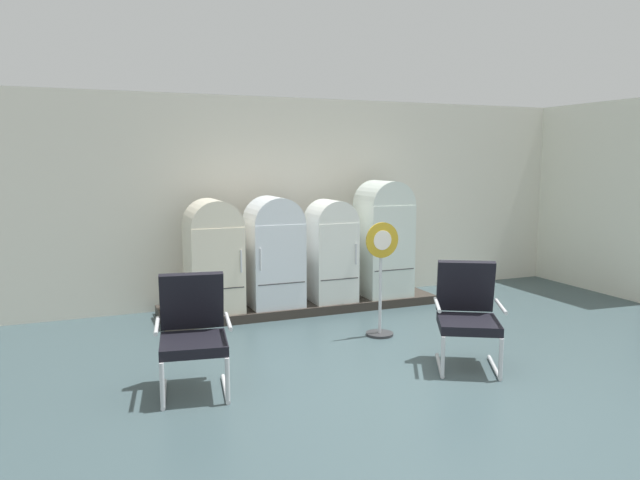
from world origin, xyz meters
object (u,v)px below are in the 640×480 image
refrigerator_0 (213,253)px  armchair_right (467,311)px  sign_stand (381,285)px  refrigerator_2 (331,247)px  refrigerator_1 (274,249)px  refrigerator_3 (383,235)px  armchair_left (193,329)px

refrigerator_0 → armchair_right: (1.97, -2.63, -0.32)m
refrigerator_0 → sign_stand: size_ratio=1.07×
refrigerator_0 → sign_stand: (1.64, -1.43, -0.26)m
refrigerator_0 → refrigerator_2: size_ratio=1.03×
refrigerator_1 → refrigerator_3: 1.63m
sign_stand → refrigerator_3: bearing=61.0°
refrigerator_0 → armchair_left: bearing=-106.4°
refrigerator_2 → sign_stand: (0.04, -1.38, -0.24)m
refrigerator_2 → armchair_right: (0.37, -2.57, -0.30)m
refrigerator_0 → refrigerator_2: 1.60m
refrigerator_1 → refrigerator_2: size_ratio=1.04×
refrigerator_3 → armchair_left: (-3.08, -2.23, -0.43)m
armchair_left → armchair_right: size_ratio=1.00×
armchair_right → refrigerator_1: bearing=114.3°
armchair_right → sign_stand: size_ratio=0.77×
armchair_right → sign_stand: 1.24m
armchair_left → armchair_right: same height
refrigerator_3 → armchair_left: refrigerator_3 is taller
refrigerator_0 → armchair_right: bearing=-53.1°
refrigerator_3 → refrigerator_1: bearing=-179.6°
refrigerator_3 → refrigerator_2: bearing=-177.5°
refrigerator_0 → refrigerator_3: (2.42, -0.02, 0.11)m
refrigerator_2 → refrigerator_1: bearing=178.2°
refrigerator_3 → sign_stand: bearing=-119.0°
armchair_right → refrigerator_2: bearing=98.2°
refrigerator_3 → sign_stand: 1.66m
refrigerator_0 → refrigerator_3: bearing=-0.4°
armchair_left → armchair_right: 2.66m
refrigerator_2 → armchair_right: refrigerator_2 is taller
armchair_left → refrigerator_2: bearing=44.1°
armchair_left → armchair_right: bearing=-8.3°
refrigerator_1 → armchair_right: 2.87m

